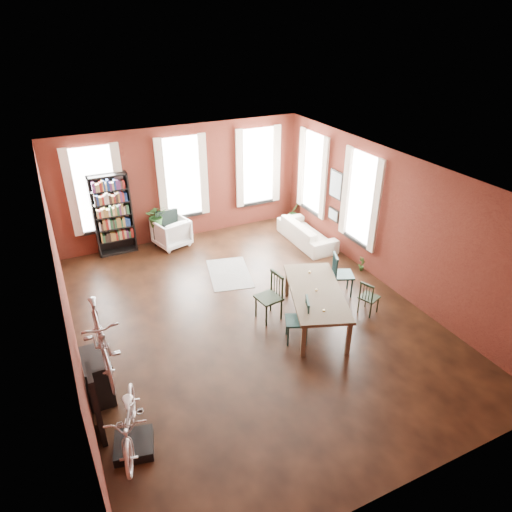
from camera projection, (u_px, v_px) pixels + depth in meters
room at (249, 214)px, 9.41m from camera, size 9.00×9.04×3.22m
dining_table at (315, 306)px, 9.52m from camera, size 1.77×2.49×0.77m
dining_chair_a at (297, 320)px, 8.94m from camera, size 0.59×0.59×0.96m
dining_chair_b at (269, 298)px, 9.58m from camera, size 0.54×0.54×1.04m
dining_chair_c at (369, 297)px, 9.81m from camera, size 0.47×0.47×0.79m
dining_chair_d at (343, 274)px, 10.45m from camera, size 0.61×0.61×1.00m
bookshelf at (113, 215)px, 11.97m from camera, size 1.00×0.32×2.20m
white_armchair at (171, 231)px, 12.64m from camera, size 1.04×1.00×0.88m
cream_sofa at (307, 229)px, 12.83m from camera, size 0.61×2.08×0.81m
striped_rug at (229, 273)px, 11.46m from camera, size 1.31×1.75×0.01m
bike_trainer at (134, 445)px, 6.85m from camera, size 0.68×0.68×0.17m
bike_wall_rack at (96, 405)px, 6.81m from camera, size 0.16×0.60×1.30m
console_table at (98, 376)px, 7.69m from camera, size 0.40×0.80×0.80m
plant_stand at (159, 235)px, 12.79m from camera, size 0.33×0.33×0.56m
plant_by_sofa at (294, 217)px, 14.28m from camera, size 0.44×0.64×0.26m
plant_small at (361, 268)px, 11.57m from camera, size 0.35×0.43×0.14m
bicycle_floor at (126, 401)px, 6.45m from camera, size 0.75×0.96×1.61m
bicycle_hung at (97, 320)px, 6.20m from camera, size 0.47×1.00×1.66m
plant_on_stand at (157, 218)px, 12.51m from camera, size 0.67×0.72×0.49m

